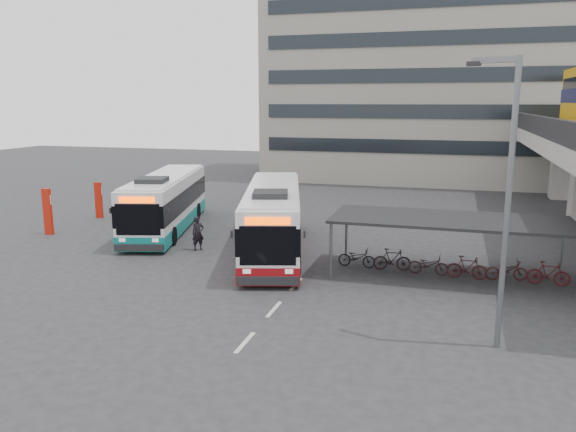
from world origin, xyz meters
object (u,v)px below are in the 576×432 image
(bus_teal, at_px, (167,202))
(pedestrian, at_px, (198,233))
(lamp_post, at_px, (505,188))
(bus_main, at_px, (273,219))

(bus_teal, bearing_deg, pedestrian, -60.25)
(lamp_post, bearing_deg, bus_teal, 162.93)
(pedestrian, bearing_deg, bus_main, -33.72)
(bus_main, relative_size, lamp_post, 1.41)
(bus_teal, height_order, pedestrian, bus_teal)
(bus_teal, xyz_separation_m, pedestrian, (3.83, -3.89, -0.74))
(bus_teal, bearing_deg, bus_main, -36.89)
(bus_main, distance_m, pedestrian, 3.91)
(bus_main, xyz_separation_m, lamp_post, (9.95, -8.75, 3.31))
(pedestrian, relative_size, lamp_post, 0.20)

